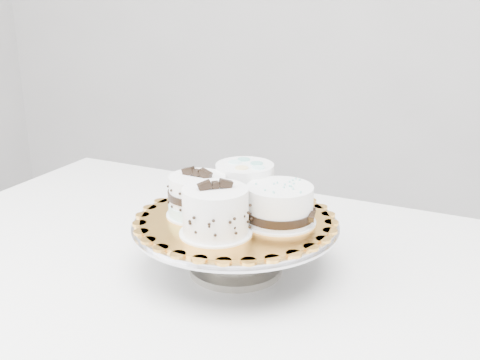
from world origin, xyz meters
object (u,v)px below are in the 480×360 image
(cake_board, at_px, (236,219))
(cake_banded, at_px, (198,197))
(cake_swirl, at_px, (215,212))
(cake_ribbon, at_px, (280,206))
(cake_stand, at_px, (236,237))
(table, at_px, (212,299))
(cake_dots, at_px, (245,184))

(cake_board, xyz_separation_m, cake_banded, (-0.06, -0.01, 0.03))
(cake_swirl, distance_m, cake_ribbon, 0.11)
(cake_stand, xyz_separation_m, cake_board, (-0.00, 0.00, 0.03))
(cake_ribbon, bearing_deg, cake_banded, 178.25)
(cake_banded, distance_m, cake_ribbon, 0.14)
(table, relative_size, cake_stand, 3.86)
(cake_stand, distance_m, cake_board, 0.03)
(cake_swirl, bearing_deg, table, 81.13)
(cake_stand, xyz_separation_m, cake_dots, (-0.01, 0.06, 0.07))
(cake_board, height_order, cake_banded, cake_banded)
(cake_banded, bearing_deg, cake_swirl, -37.62)
(table, relative_size, cake_ribbon, 10.54)
(cake_board, height_order, cake_ribbon, cake_ribbon)
(cake_banded, bearing_deg, cake_ribbon, 16.10)
(cake_board, distance_m, cake_swirl, 0.08)
(cake_swirl, xyz_separation_m, cake_dots, (0.00, 0.13, 0.00))
(cake_swirl, xyz_separation_m, cake_ribbon, (0.08, 0.08, -0.01))
(cake_stand, distance_m, cake_ribbon, 0.10)
(table, height_order, cake_banded, cake_banded)
(cake_stand, distance_m, cake_dots, 0.10)
(cake_stand, height_order, cake_board, cake_board)
(cake_stand, distance_m, cake_swirl, 0.10)
(cake_banded, bearing_deg, cake_dots, 61.24)
(cake_swirl, relative_size, cake_ribbon, 1.12)
(table, relative_size, cake_dots, 10.82)
(cake_swirl, bearing_deg, cake_banded, 97.04)
(cake_stand, relative_size, cake_dots, 2.80)
(table, xyz_separation_m, cake_banded, (-0.01, -0.03, 0.20))
(cake_board, distance_m, cake_dots, 0.08)
(cake_board, height_order, cake_swirl, cake_swirl)
(cake_dots, bearing_deg, cake_swirl, -105.43)
(table, relative_size, cake_board, 4.21)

